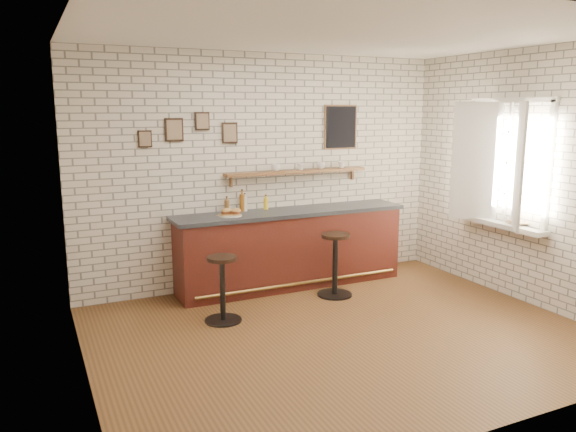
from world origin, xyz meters
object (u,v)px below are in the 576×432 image
bitters_bottle_white (245,204)px  bar_stool_right (335,263)px  ciabatta_sandwich (231,212)px  shelf_cup_b (301,167)px  bar_counter (291,248)px  shelf_cup_a (276,168)px  shelf_cup_c (321,165)px  bitters_bottle_amber (242,202)px  sandwich_plate (230,216)px  bar_stool_left (223,287)px  bitters_bottle_brown (227,206)px  book_upper (510,222)px  shelf_cup_d (342,165)px  condiment_bottle_yellow (266,203)px  book_lower (510,223)px

bitters_bottle_white → bar_stool_right: bitters_bottle_white is taller
ciabatta_sandwich → shelf_cup_b: size_ratio=2.84×
bar_counter → shelf_cup_a: (-0.12, 0.20, 1.04)m
shelf_cup_c → bitters_bottle_amber: bearing=96.4°
sandwich_plate → bar_stool_left: size_ratio=0.38×
ciabatta_sandwich → bitters_bottle_brown: (0.03, 0.24, 0.03)m
bar_stool_right → book_upper: (1.84, -1.00, 0.54)m
shelf_cup_b → bar_counter: bearing=156.9°
ciabatta_sandwich → bar_stool_left: ciabatta_sandwich is taller
bitters_bottle_white → shelf_cup_d: shelf_cup_d is taller
bitters_bottle_white → bar_counter: bearing=-19.7°
bar_counter → condiment_bottle_yellow: bearing=143.2°
shelf_cup_d → shelf_cup_a: bearing=-177.1°
shelf_cup_d → book_upper: (1.30, -1.80, -0.59)m
shelf_cup_c → shelf_cup_d: bearing=-83.6°
sandwich_plate → bar_stool_left: sandwich_plate is taller
bitters_bottle_amber → book_upper: size_ratio=1.17×
bitters_bottle_brown → book_upper: size_ratio=0.86×
bitters_bottle_amber → shelf_cup_c: (1.14, 0.00, 0.42)m
bar_stool_left → shelf_cup_d: (2.09, 1.03, 1.15)m
bar_stool_left → book_lower: size_ratio=3.67×
bitters_bottle_brown → book_lower: size_ratio=1.03×
bitters_bottle_amber → book_upper: bearing=-33.1°
bitters_bottle_white → book_upper: bearing=-33.4°
ciabatta_sandwich → bitters_bottle_white: bearing=41.7°
bar_stool_right → shelf_cup_a: bearing=119.0°
bitters_bottle_white → bitters_bottle_amber: 0.04m
shelf_cup_a → shelf_cup_d: 0.99m
ciabatta_sandwich → bitters_bottle_brown: bearing=82.5°
bar_counter → bar_stool_right: size_ratio=3.93×
condiment_bottle_yellow → bitters_bottle_white: bearing=180.0°
bitters_bottle_brown → book_lower: bearing=-31.0°
ciabatta_sandwich → book_upper: size_ratio=1.08×
bar_stool_left → shelf_cup_b: 2.13m
shelf_cup_a → shelf_cup_c: 0.67m
condiment_bottle_yellow → bar_counter: bearing=-36.8°
shelf_cup_a → shelf_cup_b: (0.36, 0.00, -0.00)m
bitters_bottle_amber → book_upper: bitters_bottle_amber is taller
bitters_bottle_white → shelf_cup_c: shelf_cup_c is taller
bitters_bottle_white → shelf_cup_b: 0.91m
condiment_bottle_yellow → shelf_cup_c: shelf_cup_c is taller
bar_counter → bitters_bottle_amber: bitters_bottle_amber is taller
sandwich_plate → ciabatta_sandwich: ciabatta_sandwich is taller
bar_counter → shelf_cup_c: bearing=20.2°
condiment_bottle_yellow → bar_stool_right: condiment_bottle_yellow is taller
bar_stool_left → shelf_cup_c: size_ratio=6.15×
shelf_cup_b → shelf_cup_c: size_ratio=0.76×
bar_stool_right → sandwich_plate: bearing=154.5°
bitters_bottle_brown → shelf_cup_c: bearing=0.0°
ciabatta_sandwich → bitters_bottle_amber: bitters_bottle_amber is taller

